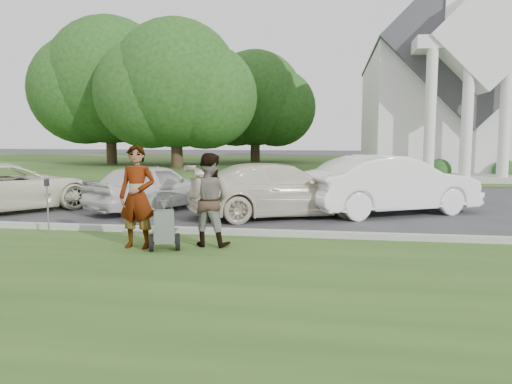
% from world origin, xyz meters
% --- Properties ---
extents(ground, '(120.00, 120.00, 0.00)m').
position_xyz_m(ground, '(0.00, 0.00, 0.00)').
color(ground, '#333335').
rests_on(ground, ground).
extents(grass_strip, '(80.00, 7.00, 0.01)m').
position_xyz_m(grass_strip, '(0.00, -3.00, 0.01)').
color(grass_strip, '#294818').
rests_on(grass_strip, ground).
extents(church_lawn, '(80.00, 30.00, 0.01)m').
position_xyz_m(church_lawn, '(0.00, 27.00, 0.01)').
color(church_lawn, '#294818').
rests_on(church_lawn, ground).
extents(curb, '(80.00, 0.18, 0.15)m').
position_xyz_m(curb, '(0.00, 0.55, 0.07)').
color(curb, '#9E9E93').
rests_on(curb, ground).
extents(church, '(9.19, 19.00, 24.10)m').
position_xyz_m(church, '(9.00, 23.11, 5.94)').
color(church, white).
rests_on(church, ground).
extents(tree_left, '(10.63, 8.40, 9.71)m').
position_xyz_m(tree_left, '(-8.01, 21.99, 5.11)').
color(tree_left, '#332316').
rests_on(tree_left, ground).
extents(tree_far, '(11.64, 9.20, 10.73)m').
position_xyz_m(tree_far, '(-14.01, 24.99, 5.69)').
color(tree_far, '#332316').
rests_on(tree_far, ground).
extents(tree_back, '(9.61, 7.60, 8.89)m').
position_xyz_m(tree_back, '(-4.01, 29.99, 4.73)').
color(tree_back, '#332316').
rests_on(tree_back, ground).
extents(striping_cart, '(0.82, 1.22, 1.05)m').
position_xyz_m(striping_cart, '(-0.82, -1.08, 0.45)').
color(striping_cart, black).
rests_on(striping_cart, ground).
extents(person_left, '(0.75, 0.51, 1.99)m').
position_xyz_m(person_left, '(-1.40, -0.95, 1.00)').
color(person_left, '#999999').
rests_on(person_left, ground).
extents(person_right, '(0.94, 0.75, 1.83)m').
position_xyz_m(person_right, '(-0.10, -0.55, 0.91)').
color(person_right, '#999999').
rests_on(person_right, ground).
extents(parking_meter_near, '(0.09, 0.08, 1.26)m').
position_xyz_m(parking_meter_near, '(-3.84, -0.04, 0.79)').
color(parking_meter_near, gray).
rests_on(parking_meter_near, ground).
extents(car_a, '(4.79, 5.39, 1.39)m').
position_xyz_m(car_a, '(-6.87, 2.95, 0.69)').
color(car_a, beige).
rests_on(car_a, ground).
extents(car_b, '(3.41, 4.31, 1.38)m').
position_xyz_m(car_b, '(-2.87, 3.81, 0.69)').
color(car_b, silver).
rests_on(car_b, ground).
extents(car_c, '(5.32, 3.94, 1.43)m').
position_xyz_m(car_c, '(0.90, 3.29, 0.72)').
color(car_c, beige).
rests_on(car_c, ground).
extents(car_d, '(5.18, 3.85, 1.63)m').
position_xyz_m(car_d, '(3.90, 4.19, 0.82)').
color(car_d, white).
rests_on(car_d, ground).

